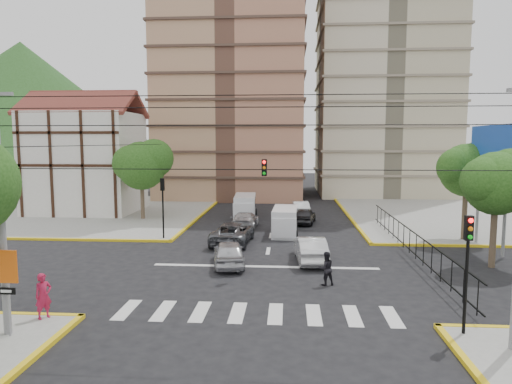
# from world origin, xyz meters

# --- Properties ---
(ground) EXTENTS (160.00, 160.00, 0.00)m
(ground) POSITION_xyz_m (0.00, 0.00, 0.00)
(ground) COLOR black
(ground) RESTS_ON ground
(sidewalk_nw) EXTENTS (26.00, 26.00, 0.15)m
(sidewalk_nw) POSITION_xyz_m (-20.00, 20.00, 0.07)
(sidewalk_nw) COLOR gray
(sidewalk_nw) RESTS_ON ground
(sidewalk_ne) EXTENTS (26.00, 26.00, 0.15)m
(sidewalk_ne) POSITION_xyz_m (20.00, 20.00, 0.07)
(sidewalk_ne) COLOR gray
(sidewalk_ne) RESTS_ON ground
(crosswalk_stripes) EXTENTS (12.00, 2.40, 0.01)m
(crosswalk_stripes) POSITION_xyz_m (0.00, -6.00, 0.01)
(crosswalk_stripes) COLOR silver
(crosswalk_stripes) RESTS_ON ground
(stop_line) EXTENTS (13.00, 0.40, 0.01)m
(stop_line) POSITION_xyz_m (0.00, 1.20, 0.01)
(stop_line) COLOR silver
(stop_line) RESTS_ON ground
(tower_tan) EXTENTS (18.00, 16.00, 48.00)m
(tower_tan) POSITION_xyz_m (-6.00, 36.00, 24.00)
(tower_tan) COLOR #AF7157
(tower_tan) RESTS_ON ground
(tower_beige) EXTENTS (17.00, 16.00, 48.00)m
(tower_beige) POSITION_xyz_m (14.00, 40.00, 24.00)
(tower_beige) COLOR #B8AD8B
(tower_beige) RESTS_ON ground
(tudor_building) EXTENTS (10.80, 8.05, 12.23)m
(tudor_building) POSITION_xyz_m (-19.00, 20.00, 5.25)
(tudor_building) COLOR silver
(tudor_building) RESTS_ON ground
(distant_hill) EXTENTS (70.00, 70.00, 28.00)m
(distant_hill) POSITION_xyz_m (-55.00, 70.00, 14.00)
(distant_hill) COLOR #204517
(distant_hill) RESTS_ON ground
(park_fence) EXTENTS (0.10, 22.50, 1.66)m
(park_fence) POSITION_xyz_m (9.00, 4.50, 0.00)
(park_fence) COLOR black
(park_fence) RESTS_ON ground
(billboard) EXTENTS (0.36, 6.20, 8.10)m
(billboard) POSITION_xyz_m (14.45, 6.00, 6.00)
(billboard) COLOR slate
(billboard) RESTS_ON ground
(tree_park_a) EXTENTS (4.41, 3.60, 6.83)m
(tree_park_a) POSITION_xyz_m (13.08, 2.01, 5.01)
(tree_park_a) COLOR #473828
(tree_park_a) RESTS_ON ground
(tree_park_c) EXTENTS (4.65, 3.80, 7.25)m
(tree_park_c) POSITION_xyz_m (14.09, 9.01, 5.34)
(tree_park_c) COLOR #473828
(tree_park_c) RESTS_ON ground
(tree_tudor) EXTENTS (5.39, 4.40, 7.43)m
(tree_tudor) POSITION_xyz_m (-11.90, 16.01, 5.22)
(tree_tudor) COLOR #473828
(tree_tudor) RESTS_ON ground
(traffic_light_se) EXTENTS (0.28, 0.22, 4.40)m
(traffic_light_se) POSITION_xyz_m (7.80, -7.80, 3.11)
(traffic_light_se) COLOR black
(traffic_light_se) RESTS_ON ground
(traffic_light_nw) EXTENTS (0.28, 0.22, 4.40)m
(traffic_light_nw) POSITION_xyz_m (-7.80, 7.80, 3.11)
(traffic_light_nw) COLOR black
(traffic_light_nw) RESTS_ON ground
(traffic_light_hanging) EXTENTS (18.00, 9.12, 0.92)m
(traffic_light_hanging) POSITION_xyz_m (0.00, -2.04, 5.90)
(traffic_light_hanging) COLOR black
(traffic_light_hanging) RESTS_ON ground
(utility_pole_sw) EXTENTS (1.40, 0.28, 9.00)m
(utility_pole_sw) POSITION_xyz_m (-9.00, -9.00, 4.77)
(utility_pole_sw) COLOR slate
(utility_pole_sw) RESTS_ON ground
(district_sign) EXTENTS (0.90, 0.12, 3.20)m
(district_sign) POSITION_xyz_m (-8.80, -9.24, 2.45)
(district_sign) COLOR slate
(district_sign) RESTS_ON ground
(van_right_lane) EXTENTS (1.96, 4.65, 2.07)m
(van_right_lane) POSITION_xyz_m (1.06, 10.26, 1.00)
(van_right_lane) COLOR silver
(van_right_lane) RESTS_ON ground
(van_left_lane) EXTENTS (2.13, 4.90, 2.17)m
(van_left_lane) POSITION_xyz_m (-2.76, 17.73, 1.05)
(van_left_lane) COLOR silver
(van_left_lane) RESTS_ON ground
(car_silver_front_left) EXTENTS (2.43, 4.61, 1.50)m
(car_silver_front_left) POSITION_xyz_m (-2.12, 1.32, 0.75)
(car_silver_front_left) COLOR #B8B8BD
(car_silver_front_left) RESTS_ON ground
(car_white_front_right) EXTENTS (2.02, 4.80, 1.54)m
(car_white_front_right) POSITION_xyz_m (2.65, 2.51, 0.77)
(car_white_front_right) COLOR silver
(car_white_front_right) RESTS_ON ground
(car_grey_mid_left) EXTENTS (2.90, 5.65, 1.53)m
(car_grey_mid_left) POSITION_xyz_m (-2.60, 7.10, 0.76)
(car_grey_mid_left) COLOR #4F5156
(car_grey_mid_left) RESTS_ON ground
(car_silver_rear_left) EXTENTS (2.17, 4.87, 1.39)m
(car_silver_rear_left) POSITION_xyz_m (-2.26, 12.74, 0.69)
(car_silver_rear_left) COLOR #BABABF
(car_silver_rear_left) RESTS_ON ground
(car_darkgrey_mid_right) EXTENTS (2.26, 4.29, 1.39)m
(car_darkgrey_mid_right) POSITION_xyz_m (2.78, 15.30, 0.70)
(car_darkgrey_mid_right) COLOR #29282B
(car_darkgrey_mid_right) RESTS_ON ground
(car_white_rear_right) EXTENTS (1.89, 4.37, 1.40)m
(car_white_rear_right) POSITION_xyz_m (2.47, 19.96, 0.70)
(car_white_rear_right) COLOR white
(car_white_rear_right) RESTS_ON ground
(pedestrian_sw_corner) EXTENTS (0.75, 0.80, 1.84)m
(pedestrian_sw_corner) POSITION_xyz_m (-8.44, -7.50, 1.07)
(pedestrian_sw_corner) COLOR #B01B3F
(pedestrian_sw_corner) RESTS_ON sidewalk_sw
(pedestrian_crosswalk) EXTENTS (1.00, 0.89, 1.72)m
(pedestrian_crosswalk) POSITION_xyz_m (3.21, -1.96, 0.86)
(pedestrian_crosswalk) COLOR black
(pedestrian_crosswalk) RESTS_ON ground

